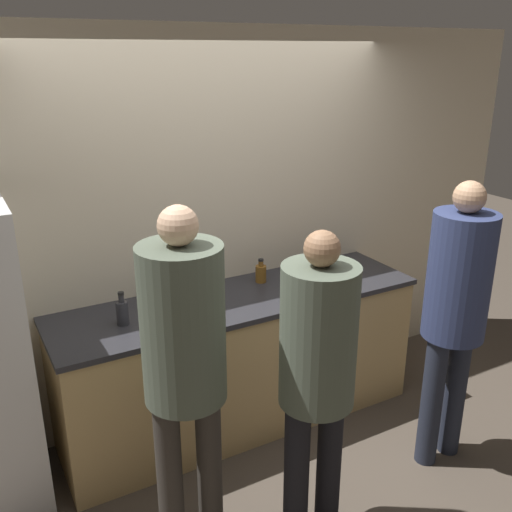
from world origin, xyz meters
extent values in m
plane|color=#4C4238|center=(0.00, 0.00, 0.00)|extent=(14.00, 14.00, 0.00)
cube|color=beige|center=(0.00, 0.74, 1.30)|extent=(5.20, 0.06, 2.60)
cube|color=tan|center=(0.00, 0.39, 0.45)|extent=(2.41, 0.69, 0.90)
cube|color=#28282D|center=(0.00, 0.39, 0.92)|extent=(2.44, 0.72, 0.03)
cylinder|color=#38332D|center=(-0.81, -0.42, 0.44)|extent=(0.13, 0.13, 0.88)
cylinder|color=#38332D|center=(-0.60, -0.42, 0.44)|extent=(0.13, 0.13, 0.88)
cylinder|color=#515B4C|center=(-0.70, -0.42, 1.26)|extent=(0.39, 0.39, 0.77)
sphere|color=#DBAD89|center=(-0.70, -0.42, 1.73)|extent=(0.18, 0.18, 0.18)
cylinder|color=black|center=(-0.23, -0.68, 0.41)|extent=(0.13, 0.13, 0.81)
cylinder|color=black|center=(-0.02, -0.68, 0.41)|extent=(0.13, 0.13, 0.81)
cylinder|color=#515B4C|center=(-0.13, -0.68, 1.17)|extent=(0.37, 0.37, 0.71)
sphere|color=#936B4C|center=(-0.13, -0.68, 1.61)|extent=(0.17, 0.17, 0.17)
cylinder|color=#232838|center=(0.82, -0.57, 0.43)|extent=(0.13, 0.13, 0.86)
cylinder|color=#232838|center=(1.02, -0.57, 0.43)|extent=(0.13, 0.13, 0.86)
cylinder|color=navy|center=(0.92, -0.57, 1.23)|extent=(0.36, 0.36, 0.75)
sphere|color=tan|center=(0.92, -0.57, 1.69)|extent=(0.18, 0.18, 0.18)
cylinder|color=#4C3323|center=(0.63, 0.34, 0.99)|extent=(0.37, 0.37, 0.10)
ellipsoid|color=yellow|center=(0.68, 0.34, 1.06)|extent=(0.15, 0.12, 0.04)
cylinder|color=#3D424C|center=(-0.43, 0.64, 1.00)|extent=(0.13, 0.13, 0.12)
cylinder|color=#99754C|center=(-0.45, 0.64, 1.10)|extent=(0.01, 0.05, 0.23)
cylinder|color=#99754C|center=(-0.42, 0.65, 1.10)|extent=(0.03, 0.05, 0.23)
cylinder|color=#99754C|center=(-0.43, 0.63, 1.10)|extent=(0.05, 0.01, 0.23)
cylinder|color=brown|center=(0.25, 0.53, 1.00)|extent=(0.08, 0.08, 0.12)
cylinder|color=brown|center=(0.25, 0.53, 1.07)|extent=(0.03, 0.03, 0.04)
cylinder|color=black|center=(0.25, 0.53, 1.10)|extent=(0.04, 0.04, 0.01)
cylinder|color=#333338|center=(-0.77, 0.36, 1.01)|extent=(0.07, 0.07, 0.14)
cylinder|color=#333338|center=(-0.77, 0.36, 1.10)|extent=(0.03, 0.03, 0.04)
cylinder|color=black|center=(-0.77, 0.36, 1.13)|extent=(0.04, 0.04, 0.02)
cylinder|color=white|center=(0.40, 0.22, 0.99)|extent=(0.08, 0.08, 0.10)
camera|label=1|loc=(-1.55, -2.63, 2.44)|focal=40.00mm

